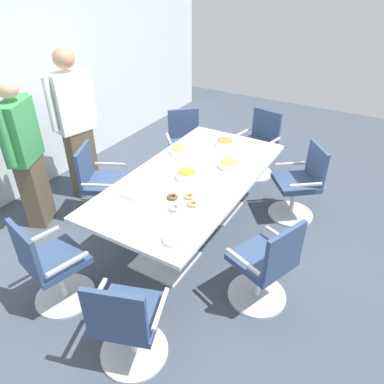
{
  "coord_description": "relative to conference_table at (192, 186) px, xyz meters",
  "views": [
    {
      "loc": [
        -2.81,
        -1.65,
        2.64
      ],
      "look_at": [
        0.0,
        0.0,
        0.55
      ],
      "focal_mm": 33.72,
      "sensor_mm": 36.0,
      "label": 1
    }
  ],
  "objects": [
    {
      "name": "office_chair_5",
      "position": [
        -1.47,
        0.55,
        -0.22
      ],
      "size": [
        0.65,
        0.65,
        0.91
      ],
      "rotation": [
        0.0,
        0.0,
        -1.81
      ],
      "color": "silver",
      "rests_on": "ground"
    },
    {
      "name": "office_chair_3",
      "position": [
        1.18,
        0.8,
        -0.22
      ],
      "size": [
        0.76,
        0.76,
        0.91
      ],
      "rotation": [
        0.0,
        0.0,
        -3.98
      ],
      "color": "silver",
      "rests_on": "ground"
    },
    {
      "name": "back_wall",
      "position": [
        0.0,
        2.4,
        0.77
      ],
      "size": [
        8.0,
        0.1,
        2.8
      ],
      "primitive_type": "cube",
      "color": "silver",
      "rests_on": "ground"
    },
    {
      "name": "conference_table",
      "position": [
        0.0,
        0.0,
        0.0
      ],
      "size": [
        2.4,
        1.2,
        0.75
      ],
      "color": "silver",
      "rests_on": "ground"
    },
    {
      "name": "person_standing_0",
      "position": [
        -0.71,
        1.67,
        0.27
      ],
      "size": [
        0.58,
        0.39,
        1.72
      ],
      "rotation": [
        0.0,
        0.0,
        -2.69
      ],
      "color": "brown",
      "rests_on": "ground"
    },
    {
      "name": "ground_plane",
      "position": [
        0.0,
        0.0,
        -0.63
      ],
      "size": [
        10.0,
        10.0,
        0.01
      ],
      "primitive_type": "cube",
      "color": "#3D4754"
    },
    {
      "name": "person_standing_1",
      "position": [
        0.05,
        1.67,
        0.36
      ],
      "size": [
        0.61,
        0.32,
        1.86
      ],
      "rotation": [
        0.0,
        0.0,
        -3.38
      ],
      "color": "brown",
      "rests_on": "ground"
    },
    {
      "name": "snack_bowl_chips_orange",
      "position": [
        -0.08,
        0.02,
        0.18
      ],
      "size": [
        0.2,
        0.2,
        0.11
      ],
      "color": "white",
      "rests_on": "conference_table"
    },
    {
      "name": "donut_platter",
      "position": [
        -0.49,
        -0.18,
        0.14
      ],
      "size": [
        0.33,
        0.33,
        0.04
      ],
      "color": "white",
      "rests_on": "conference_table"
    },
    {
      "name": "snack_bowl_pretzels",
      "position": [
        0.84,
        0.03,
        0.17
      ],
      "size": [
        0.23,
        0.23,
        0.09
      ],
      "color": "white",
      "rests_on": "conference_table"
    },
    {
      "name": "office_chair_4",
      "position": [
        -0.25,
        1.09,
        -0.22
      ],
      "size": [
        0.72,
        0.72,
        0.91
      ],
      "rotation": [
        0.0,
        0.0,
        -2.69
      ],
      "color": "silver",
      "rests_on": "ground"
    },
    {
      "name": "office_chair_2",
      "position": [
        1.7,
        -0.1,
        -0.22
      ],
      "size": [
        0.64,
        0.64,
        0.91
      ],
      "rotation": [
        0.0,
        0.0,
        1.37
      ],
      "color": "silver",
      "rests_on": "ground"
    },
    {
      "name": "napkin_pile",
      "position": [
        -0.58,
        0.3,
        0.15
      ],
      "size": [
        0.2,
        0.2,
        0.05
      ],
      "primitive_type": "cube",
      "color": "white",
      "rests_on": "conference_table"
    },
    {
      "name": "snack_bowl_cookies",
      "position": [
        0.37,
        -0.25,
        0.17
      ],
      "size": [
        0.24,
        0.24,
        0.1
      ],
      "color": "beige",
      "rests_on": "conference_table"
    },
    {
      "name": "office_chair_1",
      "position": [
        0.94,
        -0.92,
        -0.22
      ],
      "size": [
        0.76,
        0.76,
        0.91
      ],
      "rotation": [
        0.0,
        0.0,
        0.66
      ],
      "color": "silver",
      "rests_on": "ground"
    },
    {
      "name": "plate_stack",
      "position": [
        -0.96,
        -0.4,
        0.14
      ],
      "size": [
        0.21,
        0.21,
        0.04
      ],
      "color": "white",
      "rests_on": "conference_table"
    },
    {
      "name": "snack_bowl_chips_yellow",
      "position": [
        0.37,
        0.4,
        0.17
      ],
      "size": [
        0.19,
        0.19,
        0.1
      ],
      "color": "white",
      "rests_on": "conference_table"
    },
    {
      "name": "office_chair_0",
      "position": [
        -0.53,
        -1.05,
        -0.22
      ],
      "size": [
        0.7,
        0.7,
        0.91
      ],
      "rotation": [
        0.0,
        0.0,
        -0.38
      ],
      "color": "silver",
      "rests_on": "ground"
    },
    {
      "name": "office_chair_6",
      "position": [
        -1.59,
        -0.39,
        -0.22
      ],
      "size": [
        0.69,
        0.69,
        0.91
      ],
      "rotation": [
        0.0,
        0.0,
        -1.24
      ],
      "color": "silver",
      "rests_on": "ground"
    }
  ]
}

